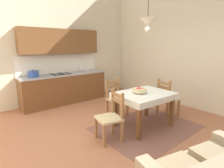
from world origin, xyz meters
TOP-DOWN VIEW (x-y plane):
  - ground_plane at (0.00, 0.00)m, footprint 5.81×6.08m
  - wall_back at (0.00, 2.80)m, footprint 5.81×0.12m
  - wall_right at (2.66, 0.00)m, footprint 0.12×6.08m
  - area_rug at (0.64, -0.30)m, footprint 2.10×1.60m
  - kitchen_cabinetry at (0.05, 2.47)m, footprint 2.59×0.63m
  - dining_table at (0.64, -0.20)m, footprint 1.22×0.97m
  - dining_chair_tv_side at (-0.26, -0.19)m, footprint 0.50×0.50m
  - dining_chair_kitchen_side at (0.58, 0.64)m, footprint 0.43×0.43m
  - dining_chair_window_side at (1.57, -0.17)m, footprint 0.49×0.49m
  - fruit_bowl at (0.56, -0.14)m, footprint 0.30×0.30m
  - pendant_lamp at (0.65, -0.21)m, footprint 0.32×0.32m

SIDE VIEW (x-z plane):
  - ground_plane at x=0.00m, z-range -0.10..0.00m
  - area_rug at x=0.64m, z-range 0.00..0.01m
  - dining_chair_tv_side at x=-0.26m, z-range -0.02..0.91m
  - dining_chair_kitchen_side at x=0.58m, z-range -0.02..0.91m
  - dining_chair_window_side at x=1.57m, z-range -0.02..0.91m
  - dining_table at x=0.64m, z-range 0.23..0.99m
  - fruit_bowl at x=0.56m, z-range 0.75..0.87m
  - kitchen_cabinetry at x=0.05m, z-range -0.24..1.96m
  - wall_back at x=0.00m, z-range 0.00..4.19m
  - wall_right at x=2.66m, z-range 0.00..4.19m
  - pendant_lamp at x=0.65m, z-range 1.77..2.58m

